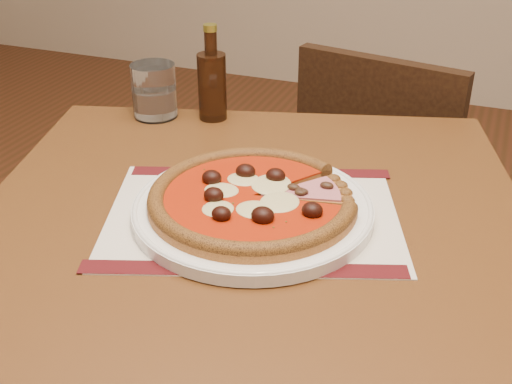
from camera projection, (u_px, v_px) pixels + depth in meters
table at (251, 274)px, 0.97m from camera, size 0.99×0.99×0.75m
chair_far at (384, 185)px, 1.60m from camera, size 0.45×0.45×0.81m
placemat at (253, 215)px, 0.92m from camera, size 0.49×0.42×0.00m
plate at (253, 209)px, 0.91m from camera, size 0.34×0.34×0.02m
pizza at (252, 197)px, 0.90m from camera, size 0.30×0.30×0.04m
ham_slice at (314, 190)px, 0.93m from camera, size 0.13×0.10×0.02m
water_glass at (154, 91)px, 1.22m from camera, size 0.09×0.09×0.10m
bottle at (212, 83)px, 1.20m from camera, size 0.05×0.05×0.18m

